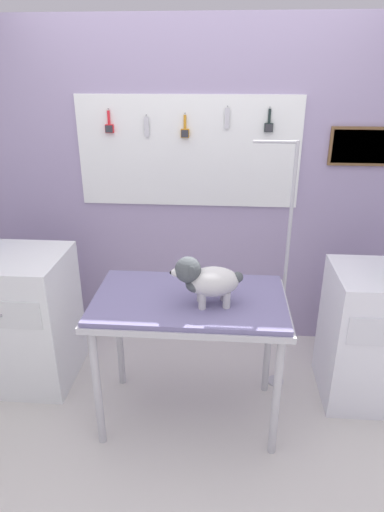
% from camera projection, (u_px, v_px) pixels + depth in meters
% --- Properties ---
extents(ground, '(4.40, 4.00, 0.04)m').
position_uv_depth(ground, '(184.00, 459.00, 2.42)').
color(ground, silver).
extents(rear_wall_panel, '(4.00, 0.11, 2.30)m').
position_uv_depth(rear_wall_panel, '(200.00, 192.00, 3.12)').
color(rear_wall_panel, '#9D8FB3').
rests_on(rear_wall_panel, ground).
extents(grooming_table, '(1.08, 0.64, 0.82)m').
position_uv_depth(grooming_table, '(189.00, 310.00, 2.42)').
color(grooming_table, '#B7B7BC').
rests_on(grooming_table, ground).
extents(grooming_arm, '(0.30, 0.11, 1.62)m').
position_uv_depth(grooming_arm, '(283.00, 283.00, 2.69)').
color(grooming_arm, '#B7B7BC').
rests_on(grooming_arm, ground).
extents(dog, '(0.38, 0.22, 0.28)m').
position_uv_depth(dog, '(206.00, 280.00, 2.26)').
color(dog, silver).
rests_on(dog, grooming_table).
extents(counter_left, '(0.80, 0.58, 0.91)m').
position_uv_depth(counter_left, '(11.00, 318.00, 2.89)').
color(counter_left, white).
rests_on(counter_left, ground).
extents(cabinet_right, '(0.68, 0.54, 0.87)m').
position_uv_depth(cabinet_right, '(382.00, 336.00, 2.72)').
color(cabinet_right, white).
rests_on(cabinet_right, ground).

